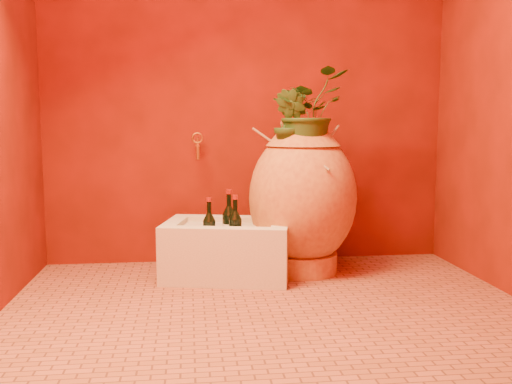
{
  "coord_description": "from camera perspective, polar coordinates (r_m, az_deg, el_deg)",
  "views": [
    {
      "loc": [
        -0.37,
        -2.57,
        0.87
      ],
      "look_at": [
        -0.02,
        0.35,
        0.51
      ],
      "focal_mm": 40.0,
      "sensor_mm": 36.0,
      "label": 1
    }
  ],
  "objects": [
    {
      "name": "plant_side",
      "position": [
        3.19,
        3.5,
        6.85
      ],
      "size": [
        0.24,
        0.26,
        0.37
      ],
      "primitive_type": "imported",
      "rotation": [
        0.0,
        0.0,
        -1.07
      ],
      "color": "#254518",
      "rests_on": "amphora"
    },
    {
      "name": "wine_bottle_a",
      "position": [
        3.22,
        -2.71,
        -3.44
      ],
      "size": [
        0.08,
        0.08,
        0.32
      ],
      "color": "black",
      "rests_on": "stone_basin"
    },
    {
      "name": "plant_main",
      "position": [
        3.27,
        5.15,
        8.02
      ],
      "size": [
        0.56,
        0.55,
        0.48
      ],
      "primitive_type": "imported",
      "rotation": [
        0.0,
        0.0,
        0.61
      ],
      "color": "#254518",
      "rests_on": "amphora"
    },
    {
      "name": "wine_bottle_b",
      "position": [
        3.13,
        -2.08,
        -3.87
      ],
      "size": [
        0.07,
        0.07,
        0.3
      ],
      "color": "black",
      "rests_on": "stone_basin"
    },
    {
      "name": "amphora",
      "position": [
        3.32,
        4.67,
        -0.5
      ],
      "size": [
        0.72,
        0.72,
        0.89
      ],
      "rotation": [
        0.0,
        0.0,
        -0.16
      ],
      "color": "#BE8035",
      "rests_on": "floor"
    },
    {
      "name": "stone_basin",
      "position": [
        3.25,
        -2.9,
        -5.87
      ],
      "size": [
        0.78,
        0.61,
        0.32
      ],
      "rotation": [
        0.0,
        0.0,
        -0.21
      ],
      "color": "beige",
      "rests_on": "floor"
    },
    {
      "name": "floor",
      "position": [
        2.74,
        1.37,
        -11.62
      ],
      "size": [
        2.5,
        2.5,
        0.0
      ],
      "primitive_type": "plane",
      "color": "brown",
      "rests_on": "ground"
    },
    {
      "name": "wine_bottle_c",
      "position": [
        3.13,
        -4.7,
        -3.97
      ],
      "size": [
        0.07,
        0.07,
        0.29
      ],
      "color": "black",
      "rests_on": "stone_basin"
    },
    {
      "name": "wall_back",
      "position": [
        3.61,
        -0.87,
        12.92
      ],
      "size": [
        2.5,
        0.02,
        2.5
      ],
      "primitive_type": "cube",
      "color": "#511004",
      "rests_on": "ground"
    },
    {
      "name": "wall_tap",
      "position": [
        3.49,
        -5.87,
        4.74
      ],
      "size": [
        0.07,
        0.15,
        0.16
      ],
      "color": "#B38629",
      "rests_on": "wall_back"
    }
  ]
}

